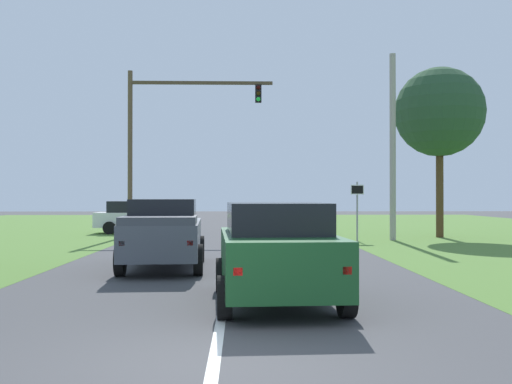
# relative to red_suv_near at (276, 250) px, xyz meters

# --- Properties ---
(ground_plane) EXTENTS (120.00, 120.00, 0.00)m
(ground_plane) POSITION_rel_red_suv_near_xyz_m (-1.00, 8.13, -1.00)
(ground_plane) COLOR #424244
(lane_centre_stripe) EXTENTS (0.16, 42.45, 0.01)m
(lane_centre_stripe) POSITION_rel_red_suv_near_xyz_m (-1.00, -2.87, -1.00)
(lane_centre_stripe) COLOR white
(lane_centre_stripe) RESTS_ON ground_plane
(red_suv_near) EXTENTS (2.44, 4.56, 1.89)m
(red_suv_near) POSITION_rel_red_suv_near_xyz_m (0.00, 0.00, 0.00)
(red_suv_near) COLOR #194C23
(red_suv_near) RESTS_ON ground_plane
(pickup_truck_lead) EXTENTS (2.40, 5.18, 1.94)m
(pickup_truck_lead) POSITION_rel_red_suv_near_xyz_m (-2.81, 5.30, -0.00)
(pickup_truck_lead) COLOR #4C515B
(pickup_truck_lead) RESTS_ON ground_plane
(traffic_light) EXTENTS (7.42, 0.40, 8.45)m
(traffic_light) POSITION_rel_red_suv_near_xyz_m (-4.54, 19.20, 4.53)
(traffic_light) COLOR brown
(traffic_light) RESTS_ON ground_plane
(keep_moving_sign) EXTENTS (0.60, 0.09, 2.67)m
(keep_moving_sign) POSITION_rel_red_suv_near_xyz_m (4.57, 15.34, 0.70)
(keep_moving_sign) COLOR gray
(keep_moving_sign) RESTS_ON ground_plane
(oak_tree_right) EXTENTS (4.38, 4.38, 8.36)m
(oak_tree_right) POSITION_rel_red_suv_near_xyz_m (9.09, 17.60, 5.14)
(oak_tree_right) COLOR #4C351E
(oak_tree_right) RESTS_ON ground_plane
(crossing_suv_far) EXTENTS (4.74, 2.25, 1.75)m
(crossing_suv_far) POSITION_rel_red_suv_near_xyz_m (-6.29, 21.33, -0.08)
(crossing_suv_far) COLOR silver
(crossing_suv_far) RESTS_ON ground_plane
(utility_pole_right) EXTENTS (0.28, 0.28, 8.58)m
(utility_pole_right) POSITION_rel_red_suv_near_xyz_m (6.30, 15.78, 3.29)
(utility_pole_right) COLOR #9E998E
(utility_pole_right) RESTS_ON ground_plane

